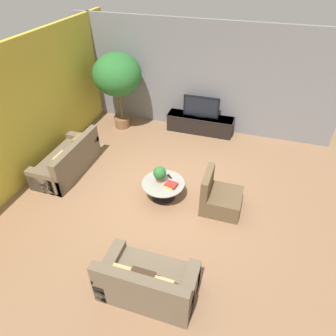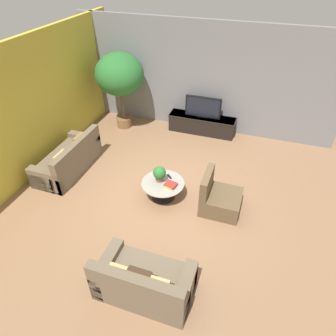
{
  "view_description": "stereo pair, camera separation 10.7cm",
  "coord_description": "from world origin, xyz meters",
  "views": [
    {
      "loc": [
        1.58,
        -4.72,
        4.53
      ],
      "look_at": [
        -0.0,
        0.26,
        0.55
      ],
      "focal_mm": 32.0,
      "sensor_mm": 36.0,
      "label": 1
    },
    {
      "loc": [
        1.68,
        -4.68,
        4.53
      ],
      "look_at": [
        -0.0,
        0.26,
        0.55
      ],
      "focal_mm": 32.0,
      "sensor_mm": 36.0,
      "label": 2
    }
  ],
  "objects": [
    {
      "name": "armchair_wicker",
      "position": [
        1.21,
        -0.05,
        0.27
      ],
      "size": [
        0.8,
        0.76,
        0.86
      ],
      "rotation": [
        0.0,
        0.0,
        1.57
      ],
      "color": "brown",
      "rests_on": "ground"
    },
    {
      "name": "media_console",
      "position": [
        0.13,
        2.94,
        0.26
      ],
      "size": [
        1.92,
        0.5,
        0.51
      ],
      "color": "black",
      "rests_on": "ground"
    },
    {
      "name": "side_wall_left",
      "position": [
        -3.26,
        0.2,
        1.5
      ],
      "size": [
        0.12,
        7.4,
        3.0
      ],
      "primitive_type": "cube",
      "color": "gold",
      "rests_on": "ground"
    },
    {
      "name": "couch_by_wall",
      "position": [
        -2.49,
        0.12,
        0.29
      ],
      "size": [
        0.84,
        1.82,
        0.84
      ],
      "rotation": [
        0.0,
        0.0,
        -1.57
      ],
      "color": "brown",
      "rests_on": "ground"
    },
    {
      "name": "television",
      "position": [
        0.13,
        2.94,
        0.8
      ],
      "size": [
        1.01,
        0.13,
        0.59
      ],
      "color": "black",
      "rests_on": "media_console"
    },
    {
      "name": "potted_plant_tabletop",
      "position": [
        -0.09,
        -0.05,
        0.61
      ],
      "size": [
        0.28,
        0.28,
        0.36
      ],
      "color": "brown",
      "rests_on": "coffee_table"
    },
    {
      "name": "remote_black",
      "position": [
        0.07,
        0.15,
        0.41
      ],
      "size": [
        0.14,
        0.14,
        0.02
      ],
      "primitive_type": "cube",
      "rotation": [
        0.0,
        0.0,
        0.78
      ],
      "color": "black",
      "rests_on": "coffee_table"
    },
    {
      "name": "couch_near_entry",
      "position": [
        0.48,
        -2.32,
        0.29
      ],
      "size": [
        1.49,
        0.84,
        0.84
      ],
      "rotation": [
        0.0,
        0.0,
        3.14
      ],
      "color": "brown",
      "rests_on": "ground"
    },
    {
      "name": "back_wall_stone",
      "position": [
        0.0,
        3.26,
        1.5
      ],
      "size": [
        7.4,
        0.12,
        3.0
      ],
      "primitive_type": "cube",
      "color": "slate",
      "rests_on": "ground"
    },
    {
      "name": "book_stack",
      "position": [
        0.19,
        -0.13,
        0.43
      ],
      "size": [
        0.28,
        0.26,
        0.06
      ],
      "color": "gold",
      "rests_on": "coffee_table"
    },
    {
      "name": "coffee_table",
      "position": [
        -0.0,
        -0.09,
        0.28
      ],
      "size": [
        0.92,
        0.92,
        0.4
      ],
      "color": "black",
      "rests_on": "ground"
    },
    {
      "name": "ground_plane",
      "position": [
        0.0,
        0.0,
        0.0
      ],
      "size": [
        24.0,
        24.0,
        0.0
      ],
      "primitive_type": "plane",
      "color": "#8C6647"
    },
    {
      "name": "potted_palm_tall",
      "position": [
        -2.17,
        2.52,
        1.58
      ],
      "size": [
        1.34,
        1.34,
        2.19
      ],
      "color": "brown",
      "rests_on": "ground"
    }
  ]
}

